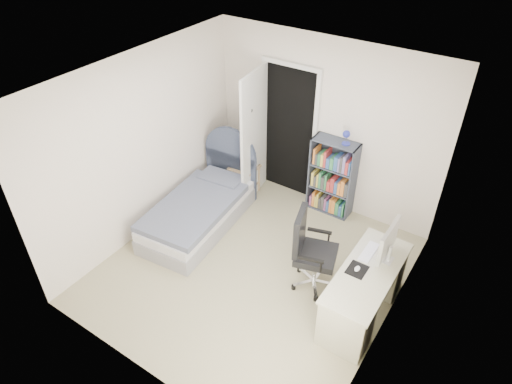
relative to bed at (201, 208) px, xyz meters
The scene contains 8 objects.
room_shell 1.54m from the bed, 18.10° to the right, with size 3.50×3.70×2.60m.
door 1.43m from the bed, 73.31° to the left, with size 0.92×0.82×2.06m.
bed is the anchor object (origin of this frame).
nightstand 0.96m from the bed, 85.57° to the left, with size 0.38×0.38×0.57m.
floor_lamp 1.01m from the bed, 79.04° to the left, with size 0.22×0.22×1.52m.
bookcase 1.91m from the bed, 43.07° to the left, with size 0.65×0.28×1.38m.
desk 2.56m from the bed, ahead, with size 0.55×1.38×1.13m.
office_chair 1.84m from the bed, ahead, with size 0.59×0.61×1.07m.
Camera 1 is at (2.33, -3.43, 4.23)m, focal length 32.00 mm.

